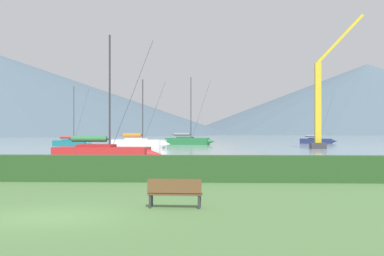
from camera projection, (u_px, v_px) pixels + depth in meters
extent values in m
plane|color=#517A42|center=(51.00, 217.00, 15.62)|extent=(1000.00, 1000.00, 0.00)
cube|color=#8C9EA3|center=(200.00, 139.00, 152.48)|extent=(320.00, 246.00, 0.00)
cube|color=#284C23|center=(119.00, 168.00, 26.61)|extent=(80.00, 1.20, 1.27)
cube|color=#236B38|center=(187.00, 141.00, 94.44)|extent=(7.75, 3.91, 1.16)
cone|color=#236B38|center=(211.00, 141.00, 93.44)|extent=(1.44, 1.21, 0.99)
cube|color=#206032|center=(185.00, 139.00, 94.54)|extent=(3.04, 2.27, 0.74)
cylinder|color=#333338|center=(191.00, 109.00, 94.31)|extent=(0.15, 0.15, 11.09)
cylinder|color=#333338|center=(182.00, 134.00, 94.69)|extent=(3.30, 0.76, 0.13)
cylinder|color=gray|center=(182.00, 134.00, 94.69)|extent=(2.87, 1.00, 0.47)
cylinder|color=#333338|center=(201.00, 111.00, 93.90)|extent=(3.46, 0.70, 10.54)
cube|color=white|center=(139.00, 144.00, 76.67)|extent=(7.89, 4.90, 1.17)
cone|color=white|center=(166.00, 144.00, 75.06)|extent=(1.54, 1.37, 1.00)
cube|color=silver|center=(136.00, 141.00, 76.83)|extent=(3.21, 2.61, 0.75)
cylinder|color=#333338|center=(143.00, 111.00, 76.44)|extent=(0.15, 0.15, 9.02)
cylinder|color=#333338|center=(132.00, 135.00, 77.06)|extent=(3.21, 1.24, 0.13)
cylinder|color=orange|center=(132.00, 135.00, 77.06)|extent=(2.85, 1.39, 0.47)
cylinder|color=#333338|center=(154.00, 113.00, 75.78)|extent=(3.36, 1.21, 8.58)
cube|color=navy|center=(316.00, 141.00, 102.09)|extent=(6.18, 3.24, 0.92)
cone|color=navy|center=(334.00, 141.00, 101.21)|extent=(1.15, 0.99, 0.79)
cube|color=#1B2449|center=(314.00, 139.00, 102.18)|extent=(2.44, 1.85, 0.59)
cylinder|color=#333338|center=(319.00, 116.00, 101.98)|extent=(0.12, 0.12, 9.44)
cylinder|color=#333338|center=(311.00, 136.00, 102.31)|extent=(2.61, 0.67, 0.10)
cylinder|color=gray|center=(311.00, 136.00, 102.31)|extent=(2.28, 0.85, 0.37)
cylinder|color=#333338|center=(326.00, 117.00, 101.61)|extent=(2.74, 0.63, 8.98)
cube|color=red|center=(102.00, 154.00, 43.03)|extent=(7.61, 3.17, 1.17)
cone|color=red|center=(155.00, 155.00, 42.47)|extent=(1.35, 1.10, 0.99)
cube|color=#A52020|center=(97.00, 149.00, 43.09)|extent=(2.90, 2.01, 0.74)
cylinder|color=#333338|center=(110.00, 94.00, 42.97)|extent=(0.15, 0.15, 9.40)
cylinder|color=#333338|center=(89.00, 139.00, 43.17)|extent=(3.34, 0.41, 0.13)
cylinder|color=#2D7542|center=(89.00, 139.00, 43.17)|extent=(2.87, 0.71, 0.47)
cylinder|color=#333338|center=(131.00, 97.00, 42.74)|extent=(3.52, 0.33, 8.94)
cube|color=#19707A|center=(71.00, 143.00, 85.51)|extent=(5.92, 3.25, 0.88)
cone|color=#19707A|center=(89.00, 143.00, 84.57)|extent=(1.12, 0.96, 0.75)
cube|color=#16646E|center=(69.00, 141.00, 85.60)|extent=(2.35, 1.82, 0.56)
cylinder|color=#333338|center=(74.00, 115.00, 85.38)|extent=(0.11, 0.11, 8.94)
cylinder|color=#333338|center=(67.00, 137.00, 85.74)|extent=(2.47, 0.72, 0.10)
cylinder|color=red|center=(67.00, 137.00, 85.74)|extent=(2.17, 0.87, 0.35)
cylinder|color=#333338|center=(81.00, 116.00, 85.00)|extent=(2.59, 0.68, 8.50)
cube|color=brown|center=(175.00, 194.00, 17.45)|extent=(1.75, 0.55, 0.06)
cube|color=brown|center=(174.00, 186.00, 17.26)|extent=(1.73, 0.22, 0.45)
cylinder|color=#333338|center=(200.00, 201.00, 17.53)|extent=(0.08, 0.08, 0.45)
cylinder|color=#333338|center=(152.00, 200.00, 17.69)|extent=(0.08, 0.08, 0.45)
cylinder|color=#333338|center=(199.00, 202.00, 17.20)|extent=(0.08, 0.08, 0.45)
cylinder|color=#333338|center=(150.00, 201.00, 17.36)|extent=(0.08, 0.08, 0.45)
cube|color=#333338|center=(318.00, 146.00, 73.79)|extent=(2.00, 2.00, 0.80)
cube|color=gold|center=(318.00, 103.00, 73.81)|extent=(0.80, 0.80, 10.89)
cube|color=gold|center=(340.00, 39.00, 73.71)|extent=(6.30, 0.36, 6.68)
cone|color=#4C6070|center=(367.00, 99.00, 380.27)|extent=(257.20, 257.20, 48.82)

